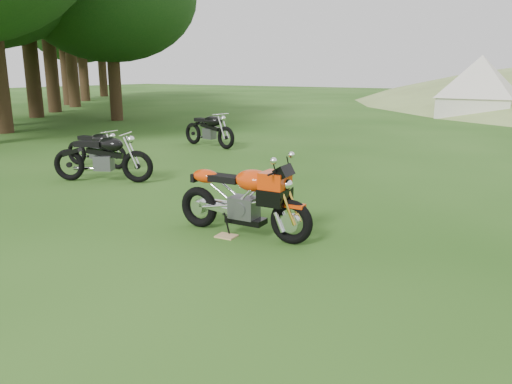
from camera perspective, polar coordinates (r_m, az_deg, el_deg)
The scene contains 8 objects.
ground at distance 7.00m, azimuth -4.29°, elevation -5.15°, with size 120.00×120.00×0.00m, color #1A410D.
treeline at distance 31.50m, azimuth -17.61°, elevation 8.98°, with size 28.00×32.00×14.00m, color black, non-canonical shape.
sport_motorcycle at distance 6.92m, azimuth -1.52°, elevation -0.15°, with size 2.01×0.50×1.20m, color red, non-canonical shape.
plywood_board at distance 7.00m, azimuth -3.40°, elevation -5.05°, with size 0.27×0.22×0.02m, color tan.
vintage_moto_a at distance 10.79m, azimuth -17.16°, elevation 3.98°, with size 2.08×0.48×1.09m, color black, non-canonical shape.
vintage_moto_c at distance 12.55m, azimuth -17.83°, elevation 4.88°, with size 1.80×0.42×0.95m, color black, non-canonical shape.
vintage_moto_d at distance 15.26m, azimuth -5.41°, elevation 7.23°, with size 2.09×0.48×1.10m, color black, non-canonical shape.
tent_left at distance 26.95m, azimuth 24.16°, elevation 10.76°, with size 3.27×3.27×2.84m, color beige, non-canonical shape.
Camera 1 is at (3.97, -5.31, 2.26)m, focal length 35.00 mm.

